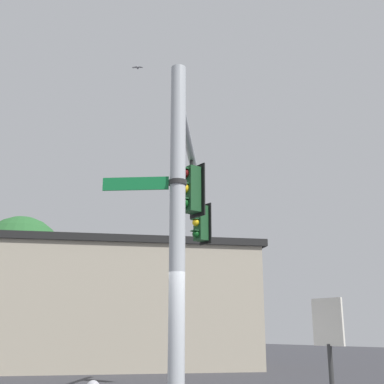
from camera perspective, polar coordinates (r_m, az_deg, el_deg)
signal_pole at (r=8.07m, az=-1.69°, el=-5.26°), size 0.26×0.26×6.09m
mast_arm at (r=12.39m, az=0.24°, el=2.72°), size 5.91×5.18×0.18m
traffic_light_nearest_pole at (r=11.33m, az=-0.15°, el=0.31°), size 0.54×0.49×1.31m
traffic_light_mid_inner at (r=14.93m, az=0.96°, el=-3.55°), size 0.54×0.49×1.31m
street_name_sign at (r=8.33m, az=-4.13°, el=1.00°), size 0.99×1.11×0.22m
bird_flying at (r=15.36m, az=-6.23°, el=13.91°), size 0.28×0.26×0.07m
storefront_building at (r=23.47m, az=-7.84°, el=-12.67°), size 11.36×13.37×5.34m
tree_by_storefront at (r=26.10m, az=-18.98°, el=-7.09°), size 4.06×4.06×7.06m
historical_marker at (r=8.74m, az=15.34°, el=-16.31°), size 0.60×0.08×2.13m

